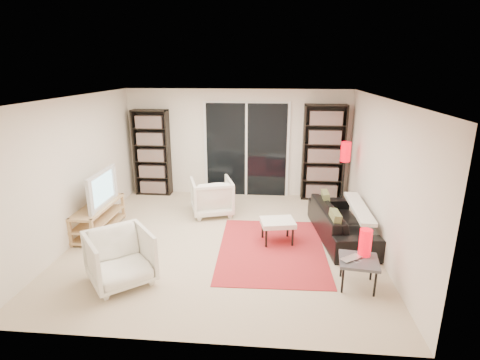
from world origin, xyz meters
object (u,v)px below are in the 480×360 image
object	(u,v)px
bookshelf_right	(323,153)
side_table	(359,262)
tv_stand	(99,217)
floor_lamp	(345,159)
armchair_front	(120,258)
sofa	(342,222)
armchair_back	(212,196)
bookshelf_left	(152,153)
ottoman	(278,223)

from	to	relation	value
bookshelf_right	side_table	distance (m)	3.62
bookshelf_right	tv_stand	xyz separation A→B (m)	(-4.19, -2.15, -0.79)
side_table	floor_lamp	distance (m)	2.89
bookshelf_right	armchair_front	size ratio (longest dim) A/B	2.58
sofa	armchair_back	distance (m)	2.57
bookshelf_left	side_table	world-z (taller)	bookshelf_left
bookshelf_right	sofa	distance (m)	2.17
tv_stand	ottoman	bearing A→B (deg)	-2.93
side_table	sofa	bearing A→B (deg)	88.70
bookshelf_left	floor_lamp	world-z (taller)	bookshelf_left
tv_stand	floor_lamp	world-z (taller)	floor_lamp
armchair_back	side_table	xyz separation A→B (m)	(2.38, -2.42, -0.01)
tv_stand	side_table	bearing A→B (deg)	-18.21
sofa	armchair_back	size ratio (longest dim) A/B	2.41
sofa	armchair_front	xyz separation A→B (m)	(-3.24, -1.71, 0.09)
bookshelf_left	ottoman	size ratio (longest dim) A/B	3.10
tv_stand	armchair_back	xyz separation A→B (m)	(1.89, 1.02, 0.10)
tv_stand	sofa	world-z (taller)	sofa
tv_stand	side_table	size ratio (longest dim) A/B	2.42
armchair_front	floor_lamp	bearing A→B (deg)	1.22
ottoman	side_table	distance (m)	1.64
tv_stand	armchair_front	bearing A→B (deg)	-56.41
bookshelf_left	sofa	distance (m)	4.50
bookshelf_left	armchair_back	bearing A→B (deg)	-36.24
floor_lamp	bookshelf_right	bearing A→B (deg)	112.89
bookshelf_right	armchair_back	bearing A→B (deg)	-153.72
bookshelf_right	floor_lamp	size ratio (longest dim) A/B	1.45
bookshelf_left	tv_stand	world-z (taller)	bookshelf_left
armchair_back	bookshelf_left	bearing A→B (deg)	-54.09
ottoman	floor_lamp	world-z (taller)	floor_lamp
bookshelf_right	sofa	xyz separation A→B (m)	(0.11, -2.03, -0.77)
tv_stand	armchair_front	xyz separation A→B (m)	(1.06, -1.59, 0.11)
bookshelf_right	ottoman	bearing A→B (deg)	-113.21
bookshelf_right	side_table	bearing A→B (deg)	-88.75
bookshelf_right	ottoman	xyz separation A→B (m)	(-0.99, -2.31, -0.71)
ottoman	floor_lamp	xyz separation A→B (m)	(1.32, 1.54, 0.77)
armchair_front	armchair_back	bearing A→B (deg)	32.85
bookshelf_right	armchair_front	distance (m)	4.93
tv_stand	bookshelf_left	bearing A→B (deg)	81.08
tv_stand	ottoman	size ratio (longest dim) A/B	2.17
bookshelf_right	tv_stand	world-z (taller)	bookshelf_right
bookshelf_left	floor_lamp	size ratio (longest dim) A/B	1.34
bookshelf_right	sofa	bearing A→B (deg)	-86.85
ottoman	bookshelf_left	bearing A→B (deg)	140.99
bookshelf_right	tv_stand	bearing A→B (deg)	-152.81
armchair_back	ottoman	xyz separation A→B (m)	(1.31, -1.18, -0.02)
bookshelf_left	side_table	bearing A→B (deg)	-42.14
bookshelf_left	side_table	xyz separation A→B (m)	(3.93, -3.55, -0.62)
bookshelf_right	armchair_front	bearing A→B (deg)	-129.93
bookshelf_left	armchair_front	bearing A→B (deg)	-79.13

